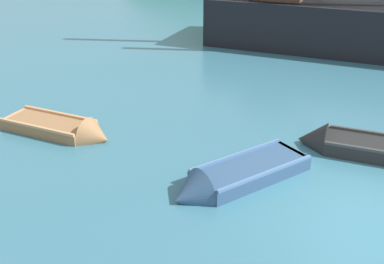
# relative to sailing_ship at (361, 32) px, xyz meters

# --- Properties ---
(ground_plane) EXTENTS (120.00, 120.00, 0.00)m
(ground_plane) POSITION_rel_sailing_ship_xyz_m (1.63, -13.04, -0.81)
(ground_plane) COLOR teal
(sailing_ship) EXTENTS (16.06, 4.29, 12.41)m
(sailing_ship) POSITION_rel_sailing_ship_xyz_m (0.00, 0.00, 0.00)
(sailing_ship) COLOR black
(sailing_ship) RESTS_ON ground
(rowboat_portside) EXTENTS (2.75, 3.50, 1.05)m
(rowboat_portside) POSITION_rel_sailing_ship_xyz_m (-1.43, -12.72, -0.70)
(rowboat_portside) COLOR #335175
(rowboat_portside) RESTS_ON ground
(rowboat_near_dock) EXTENTS (3.25, 1.11, 1.02)m
(rowboat_near_dock) POSITION_rel_sailing_ship_xyz_m (-6.45, -12.09, -0.72)
(rowboat_near_dock) COLOR #9E7047
(rowboat_near_dock) RESTS_ON ground
(rowboat_far) EXTENTS (3.57, 1.21, 1.05)m
(rowboat_far) POSITION_rel_sailing_ship_xyz_m (1.04, -9.97, -0.69)
(rowboat_far) COLOR black
(rowboat_far) RESTS_ON ground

